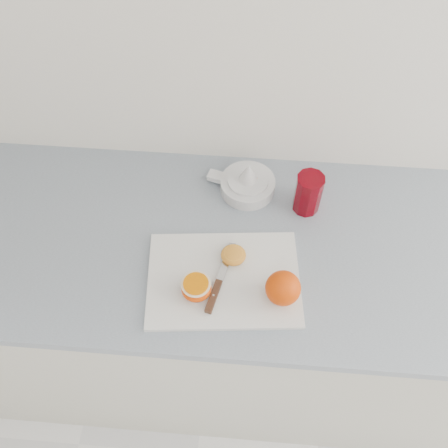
% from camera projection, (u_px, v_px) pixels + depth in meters
% --- Properties ---
extents(counter, '(2.27, 0.64, 0.89)m').
position_uv_depth(counter, '(261.00, 316.00, 1.67)').
color(counter, beige).
rests_on(counter, ground).
extents(cutting_board, '(0.40, 0.30, 0.01)m').
position_uv_depth(cutting_board, '(224.00, 279.00, 1.24)').
color(cutting_board, silver).
rests_on(cutting_board, counter).
extents(whole_orange, '(0.08, 0.08, 0.08)m').
position_uv_depth(whole_orange, '(283.00, 288.00, 1.17)').
color(whole_orange, '#DC3C00').
rests_on(whole_orange, cutting_board).
extents(half_orange, '(0.07, 0.07, 0.05)m').
position_uv_depth(half_orange, '(196.00, 288.00, 1.20)').
color(half_orange, '#DC3C00').
rests_on(half_orange, cutting_board).
extents(squeezed_shell, '(0.06, 0.06, 0.03)m').
position_uv_depth(squeezed_shell, '(233.00, 255.00, 1.26)').
color(squeezed_shell, orange).
rests_on(squeezed_shell, cutting_board).
extents(paring_knife, '(0.06, 0.20, 0.01)m').
position_uv_depth(paring_knife, '(216.00, 290.00, 1.21)').
color(paring_knife, '#4D301F').
rests_on(paring_knife, cutting_board).
extents(citrus_juicer, '(0.19, 0.15, 0.10)m').
position_uv_depth(citrus_juicer, '(247.00, 183.00, 1.39)').
color(citrus_juicer, white).
rests_on(citrus_juicer, counter).
extents(red_tumbler, '(0.08, 0.08, 0.12)m').
position_uv_depth(red_tumbler, '(308.00, 194.00, 1.33)').
color(red_tumbler, '#630009').
rests_on(red_tumbler, counter).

